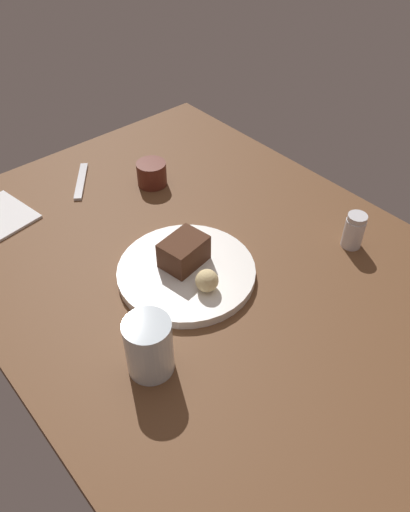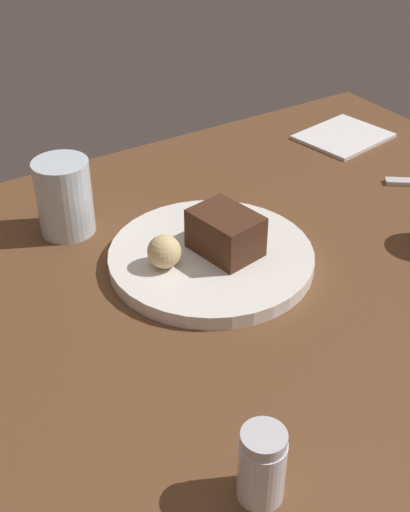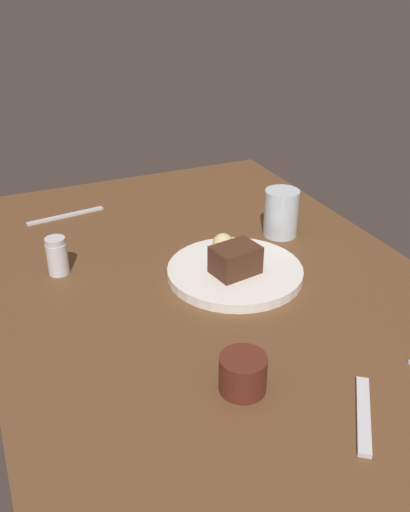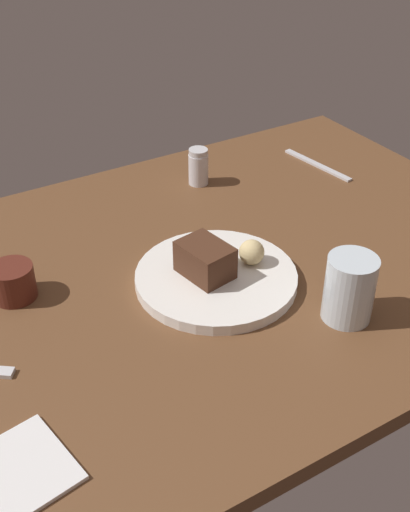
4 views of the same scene
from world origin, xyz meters
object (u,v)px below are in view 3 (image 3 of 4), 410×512
Objects in this scene: water_glass at (281,213)px; coffee_cup at (243,373)px; dessert_plate at (235,272)px; chocolate_cake_slice at (235,260)px; salt_shaker at (57,256)px; dessert_spoon at (363,414)px; butter_knife at (66,216)px; bread_roll at (223,243)px.

coffee_cup is (-42.39, 31.41, -2.49)cm from water_glass.
chocolate_cake_slice is at bearing 153.31° from dessert_plate.
salt_shaker is 64.91cm from dessert_spoon.
chocolate_cake_slice is at bearing 36.66° from dessert_spoon.
coffee_cup is (-28.12, 12.81, -1.82)cm from chocolate_cake_slice.
butter_knife is at bearing 55.41° from water_glass.
bread_roll is at bearing -4.19° from dessert_plate.
bread_roll is 0.55× the size of salt_shaker.
dessert_plate is at bearing -26.69° from chocolate_cake_slice.
salt_shaker is at bearing 74.84° from bread_roll.
salt_shaker is 0.52× the size of dessert_spoon.
dessert_spoon is at bearing -132.53° from coffee_cup.
salt_shaker is at bearing 65.18° from dessert_spoon.
bread_roll is at bearing 109.04° from water_glass.
bread_roll reaches higher than butter_knife.
butter_knife is (29.57, 42.87, -5.12)cm from water_glass.
water_glass is at bearing -70.96° from bread_roll.
salt_shaker reaches higher than chocolate_cake_slice.
dessert_plate is 6.24× the size of bread_roll.
salt_shaker reaches higher than dessert_spoon.
dessert_spoon is at bearing 98.81° from butter_knife.
dessert_plate is at bearing 35.53° from dessert_spoon.
chocolate_cake_slice reaches higher than dessert_spoon.
water_glass reaches higher than salt_shaker.
coffee_cup is at bearing 143.47° from water_glass.
dessert_plate is at bearing -24.61° from coffee_cup.
butter_knife is (43.84, 24.28, -4.45)cm from chocolate_cake_slice.
salt_shaker is 49.64cm from water_glass.
dessert_plate is 35.43cm from salt_shaker.
bread_roll reaches higher than dessert_spoon.
dessert_spoon is at bearing 178.89° from dessert_plate.
water_glass is at bearing 17.70° from dessert_spoon.
coffee_cup is (-29.76, 13.64, 1.93)cm from dessert_plate.
bread_roll is at bearing -8.99° from chocolate_cake_slice.
bread_roll is at bearing -105.16° from salt_shaker.
coffee_cup is (-45.17, -18.14, -0.97)cm from salt_shaker.
chocolate_cake_slice is 0.81× the size of water_glass.
dessert_spoon is 87.18cm from butter_knife.
chocolate_cake_slice is 0.46× the size of butter_knife.
dessert_plate is 4.18cm from chocolate_cake_slice.
water_glass is at bearing -36.53° from coffee_cup.
chocolate_cake_slice is 35.34cm from salt_shaker.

